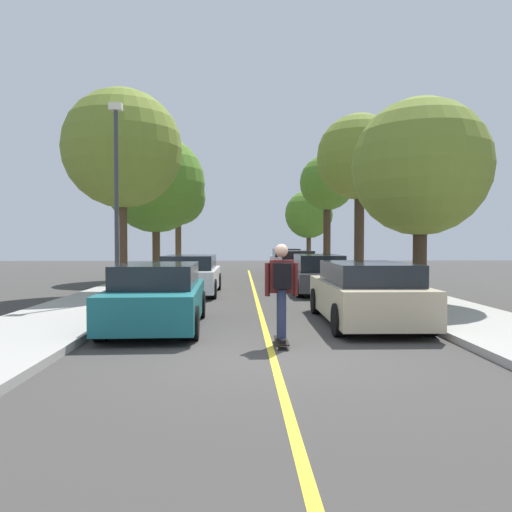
# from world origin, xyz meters

# --- Properties ---
(ground) EXTENTS (80.00, 80.00, 0.00)m
(ground) POSITION_xyz_m (0.00, 0.00, 0.00)
(ground) COLOR #3D3A38
(center_line) EXTENTS (0.12, 39.20, 0.01)m
(center_line) POSITION_xyz_m (0.00, 4.00, 0.00)
(center_line) COLOR gold
(center_line) RESTS_ON ground
(parked_car_left_nearest) EXTENTS (1.99, 4.16, 1.35)m
(parked_car_left_nearest) POSITION_xyz_m (-2.27, 2.51, 0.67)
(parked_car_left_nearest) COLOR #196066
(parked_car_left_nearest) RESTS_ON ground
(parked_car_left_near) EXTENTS (2.02, 4.33, 1.36)m
(parked_car_left_near) POSITION_xyz_m (-2.27, 9.21, 0.67)
(parked_car_left_near) COLOR white
(parked_car_left_near) RESTS_ON ground
(parked_car_right_nearest) EXTENTS (2.00, 4.44, 1.37)m
(parked_car_right_nearest) POSITION_xyz_m (2.27, 2.86, 0.69)
(parked_car_right_nearest) COLOR #BCAD89
(parked_car_right_nearest) RESTS_ON ground
(parked_car_right_near) EXTENTS (1.92, 4.58, 1.37)m
(parked_car_right_near) POSITION_xyz_m (2.27, 9.60, 0.67)
(parked_car_right_near) COLOR #38383D
(parked_car_right_near) RESTS_ON ground
(parked_car_right_far) EXTENTS (1.93, 4.62, 1.39)m
(parked_car_right_far) POSITION_xyz_m (2.27, 16.74, 0.68)
(parked_car_right_far) COLOR maroon
(parked_car_right_far) RESTS_ON ground
(parked_car_right_farthest) EXTENTS (1.82, 4.14, 1.42)m
(parked_car_right_farthest) POSITION_xyz_m (2.27, 22.12, 0.70)
(parked_car_right_farthest) COLOR #B7B7BC
(parked_car_right_farthest) RESTS_ON ground
(street_tree_left_nearest) EXTENTS (4.00, 4.00, 6.84)m
(street_tree_left_nearest) POSITION_xyz_m (-4.50, 8.87, 4.97)
(street_tree_left_nearest) COLOR #4C3823
(street_tree_left_nearest) RESTS_ON sidewalk_left
(street_tree_left_near) EXTENTS (4.61, 4.61, 6.74)m
(street_tree_left_near) POSITION_xyz_m (-4.50, 15.33, 4.56)
(street_tree_left_near) COLOR #4C3823
(street_tree_left_near) RESTS_ON sidewalk_left
(street_tree_left_far) EXTENTS (3.49, 3.49, 6.26)m
(street_tree_left_far) POSITION_xyz_m (-4.50, 23.51, 4.63)
(street_tree_left_far) COLOR #4C3823
(street_tree_left_far) RESTS_ON sidewalk_left
(street_tree_right_nearest) EXTENTS (3.81, 3.81, 5.67)m
(street_tree_right_nearest) POSITION_xyz_m (4.50, 5.61, 3.89)
(street_tree_right_nearest) COLOR #3D2D1E
(street_tree_right_nearest) RESTS_ON sidewalk_right
(street_tree_right_near) EXTENTS (3.60, 3.60, 7.06)m
(street_tree_right_near) POSITION_xyz_m (4.50, 12.61, 5.36)
(street_tree_right_near) COLOR #3D2D1E
(street_tree_right_near) RESTS_ON sidewalk_right
(street_tree_right_far) EXTENTS (3.18, 3.18, 6.71)m
(street_tree_right_far) POSITION_xyz_m (4.50, 20.32, 5.19)
(street_tree_right_far) COLOR #3D2D1E
(street_tree_right_far) RESTS_ON sidewalk_right
(street_tree_right_farthest) EXTENTS (3.51, 3.51, 5.48)m
(street_tree_right_farthest) POSITION_xyz_m (4.50, 27.90, 3.85)
(street_tree_right_farthest) COLOR #4C3823
(street_tree_right_farthest) RESTS_ON sidewalk_right
(fire_hydrant) EXTENTS (0.20, 0.20, 0.70)m
(fire_hydrant) POSITION_xyz_m (3.77, 3.33, 0.49)
(fire_hydrant) COLOR #B2140F
(fire_hydrant) RESTS_ON sidewalk_right
(streetlamp) EXTENTS (0.36, 0.24, 5.59)m
(streetlamp) POSITION_xyz_m (-4.02, 6.09, 3.34)
(streetlamp) COLOR #38383D
(streetlamp) RESTS_ON sidewalk_left
(skateboard) EXTENTS (0.23, 0.84, 0.10)m
(skateboard) POSITION_xyz_m (0.21, 0.61, 0.09)
(skateboard) COLOR black
(skateboard) RESTS_ON ground
(skateboarder) EXTENTS (0.58, 0.70, 1.68)m
(skateboarder) POSITION_xyz_m (0.21, 0.57, 1.06)
(skateboarder) COLOR black
(skateboarder) RESTS_ON skateboard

